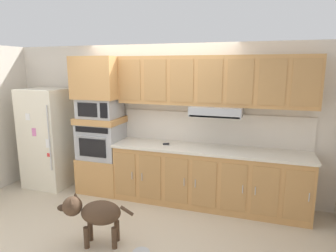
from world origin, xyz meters
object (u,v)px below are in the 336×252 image
Objects in this scene: built_in_oven at (102,140)px; dog at (94,213)px; screwdriver at (166,144)px; refrigerator at (49,138)px; microwave at (100,108)px.

built_in_oven is 0.78× the size of dog.
refrigerator is at bearing -178.61° from screwdriver.
screwdriver is 0.18× the size of dog.
built_in_oven reaches higher than dog.
built_in_oven reaches higher than screwdriver.
refrigerator is 2.33m from dog.
screwdriver reaches higher than dog.
refrigerator reaches higher than screwdriver.
built_in_oven is 1.18m from screwdriver.
dog is (1.79, -1.41, -0.47)m from refrigerator.
dog is (0.75, -1.48, -1.05)m from microwave.
microwave is (1.04, 0.07, 0.58)m from refrigerator.
refrigerator reaches higher than built_in_oven.
microwave reaches higher than dog.
refrigerator is 1.05m from built_in_oven.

